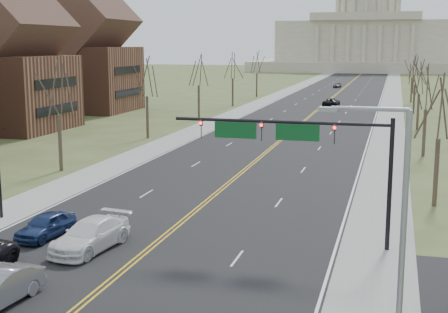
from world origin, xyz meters
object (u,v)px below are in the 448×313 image
Objects in this scene: car_sb_inner_second at (90,235)px; car_far_sb at (337,85)px; car_far_nb at (331,102)px; signal_mast at (296,141)px; street_light at (395,227)px; car_sb_outer_second at (46,225)px.

car_far_sb is at bearing 97.06° from car_sb_inner_second.
car_far_nb is at bearing 94.35° from car_sb_inner_second.
signal_mast reaches higher than car_sb_inner_second.
car_sb_inner_second is (-10.46, -4.19, -4.93)m from signal_mast.
car_far_nb is at bearing -78.62° from car_far_sb.
car_far_nb reaches higher than car_far_sb.
street_light is at bearing -68.59° from signal_mast.
street_light is (5.29, -13.50, -0.54)m from signal_mast.
car_sb_inner_second is 3.69m from car_sb_outer_second.
street_light reaches higher than car_far_nb.
car_far_sb is at bearing 94.51° from car_sb_outer_second.
car_sb_outer_second is at bearing 151.24° from street_light.
car_far_sb is (1.31, 131.48, -0.15)m from car_sb_inner_second.
car_sb_outer_second is 0.77× the size of car_far_nb.
car_sb_inner_second is 1.03× the size of car_far_nb.
car_sb_inner_second is at bearing -158.17° from signal_mast.
signal_mast is at bearing 18.54° from car_sb_outer_second.
car_sb_inner_second is at bearing 149.43° from street_light.
signal_mast is 12.30m from car_sb_inner_second.
car_sb_inner_second is at bearing -83.14° from car_far_sb.
signal_mast is 127.71m from car_far_sb.
car_far_sb is (-3.40, 49.30, -0.10)m from car_far_nb.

